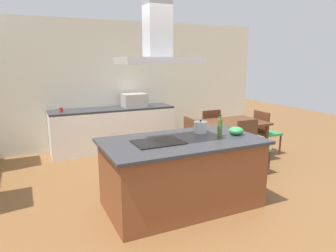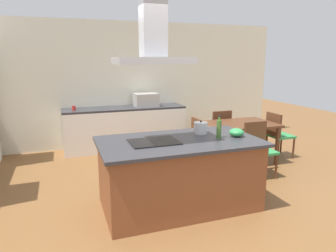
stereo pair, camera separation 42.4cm
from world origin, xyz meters
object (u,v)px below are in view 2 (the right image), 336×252
coffee_mug_red (74,108)px  range_hood (153,42)px  countertop_microwave (146,100)px  chair_at_left_end (191,140)px  cooktop (154,142)px  tea_kettle (201,128)px  dining_table (237,128)px  chair_facing_island (258,145)px  chair_at_right_end (277,132)px  chair_facing_back_wall (219,129)px  olive_oil_bottle (219,128)px  mixing_bowl (237,132)px

coffee_mug_red → range_hood: (0.82, -2.84, 1.16)m
countertop_microwave → chair_at_left_end: countertop_microwave is taller
coffee_mug_red → range_hood: range_hood is taller
cooktop → chair_at_left_end: size_ratio=0.67×
tea_kettle → dining_table: (1.24, 1.05, -0.31)m
chair_at_left_end → chair_facing_island: (0.92, -0.67, 0.00)m
dining_table → chair_at_left_end: (-0.92, 0.00, -0.16)m
cooktop → chair_at_right_end: cooktop is taller
coffee_mug_red → chair_at_right_end: bearing=-23.0°
tea_kettle → chair_facing_back_wall: size_ratio=0.26×
countertop_microwave → chair_at_left_end: 1.74m
coffee_mug_red → chair_facing_back_wall: (2.80, -0.91, -0.44)m
countertop_microwave → dining_table: 2.09m
chair_at_left_end → chair_facing_island: same height
chair_at_right_end → chair_facing_back_wall: size_ratio=1.00×
cooktop → olive_oil_bottle: size_ratio=2.04×
chair_facing_island → mixing_bowl: bearing=-141.4°
tea_kettle → olive_oil_bottle: (0.12, -0.29, 0.04)m
cooktop → countertop_microwave: countertop_microwave is taller
tea_kettle → countertop_microwave: (-0.05, 2.66, 0.06)m
cooktop → chair_at_left_end: 1.71m
olive_oil_bottle → mixing_bowl: size_ratio=1.48×
chair_at_left_end → countertop_microwave: bearing=103.0°
tea_kettle → chair_facing_back_wall: bearing=54.1°
chair_at_right_end → tea_kettle: bearing=-154.1°
cooktop → chair_at_right_end: size_ratio=0.67×
chair_at_right_end → chair_facing_back_wall: (-0.92, 0.67, 0.00)m
olive_oil_bottle → chair_at_right_end: (2.03, 1.34, -0.52)m
countertop_microwave → range_hood: bearing=-103.5°
olive_oil_bottle → mixing_bowl: (0.26, -0.01, -0.07)m
chair_at_left_end → coffee_mug_red: bearing=140.1°
dining_table → chair_at_left_end: chair_at_left_end is taller
range_hood → chair_facing_island: bearing=17.0°
cooktop → tea_kettle: tea_kettle is taller
countertop_microwave → chair_facing_back_wall: countertop_microwave is taller
tea_kettle → chair_facing_island: 1.38m
dining_table → coffee_mug_red: bearing=150.7°
cooktop → dining_table: cooktop is taller
countertop_microwave → chair_facing_back_wall: bearing=-36.2°
chair_at_right_end → chair_facing_island: 1.13m
cooktop → olive_oil_bottle: olive_oil_bottle is taller
countertop_microwave → chair_facing_island: bearing=-60.5°
coffee_mug_red → dining_table: (2.80, -1.57, -0.28)m
tea_kettle → range_hood: bearing=-163.2°
cooktop → tea_kettle: bearing=16.8°
chair_facing_island → coffee_mug_red: bearing=141.3°
tea_kettle → chair_at_right_end: 2.44m
range_hood → chair_at_left_end: bearing=50.0°
tea_kettle → chair_facing_back_wall: tea_kettle is taller
cooktop → coffee_mug_red: size_ratio=6.67×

